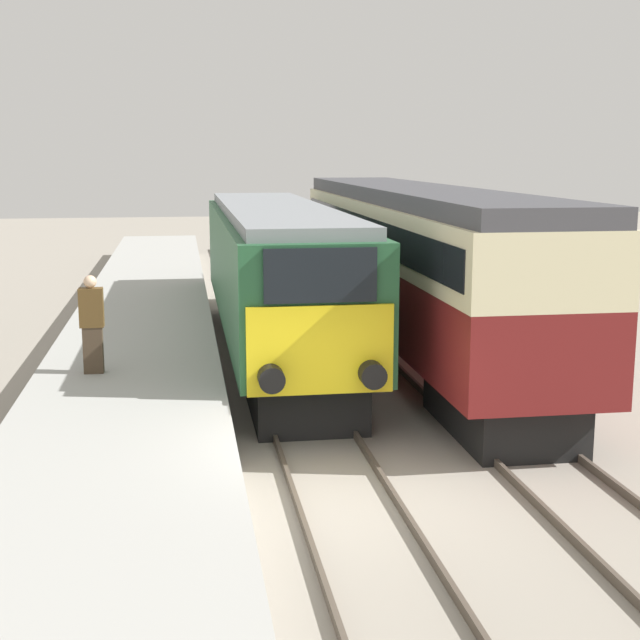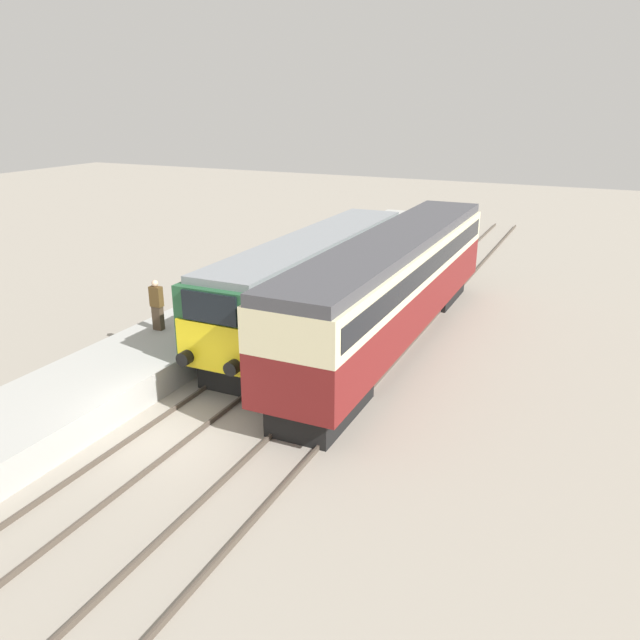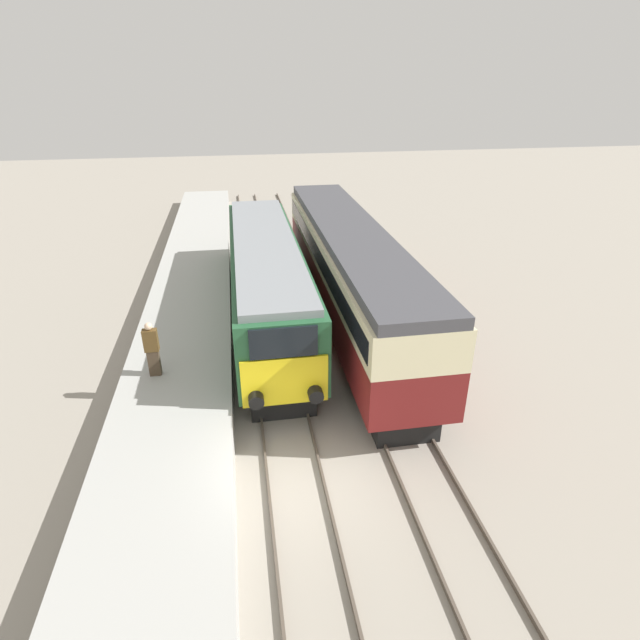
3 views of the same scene
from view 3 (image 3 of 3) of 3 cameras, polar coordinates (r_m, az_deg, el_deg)
name	(u,v)px [view 3 (image 3 of 3)]	position (r m, az deg, el deg)	size (l,w,h in m)	color
ground_plane	(297,488)	(13.62, -2.70, -18.59)	(120.00, 120.00, 0.00)	gray
platform_left	(186,337)	(19.97, -15.11, -1.94)	(3.50, 50.00, 0.94)	#A8A8A3
rails_near_track	(278,380)	(17.47, -4.78, -6.89)	(1.51, 60.00, 0.14)	#4C4238
rails_far_track	(373,372)	(17.99, 6.11, -5.89)	(1.50, 60.00, 0.14)	#4C4238
locomotive	(266,279)	(20.49, -6.15, 4.67)	(2.70, 14.63, 3.76)	black
passenger_carriage	(350,267)	(20.52, 3.41, 6.04)	(2.75, 16.92, 4.19)	black
person_on_platform	(152,349)	(16.52, -18.64, -3.17)	(0.44, 0.26, 1.84)	#473828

